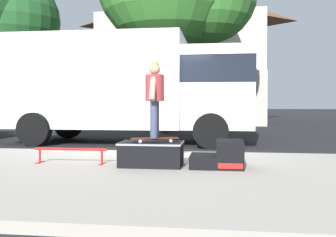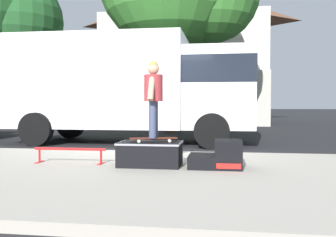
{
  "view_description": "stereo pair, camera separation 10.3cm",
  "coord_description": "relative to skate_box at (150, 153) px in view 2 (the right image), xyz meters",
  "views": [
    {
      "loc": [
        1.46,
        -8.58,
        1.15
      ],
      "look_at": [
        0.44,
        -0.86,
        0.83
      ],
      "focal_mm": 40.82,
      "sensor_mm": 36.0,
      "label": 1
    },
    {
      "loc": [
        1.56,
        -8.57,
        1.15
      ],
      "look_at": [
        0.44,
        -0.86,
        0.83
      ],
      "focal_mm": 40.82,
      "sensor_mm": 36.0,
      "label": 2
    }
  ],
  "objects": [
    {
      "name": "ground_plane",
      "position": [
        -0.38,
        2.44,
        -0.33
      ],
      "size": [
        140.0,
        140.0,
        0.0
      ],
      "primitive_type": "plane",
      "color": "black"
    },
    {
      "name": "sidewalk_slab",
      "position": [
        -0.38,
        -0.56,
        -0.27
      ],
      "size": [
        50.0,
        5.0,
        0.12
      ],
      "primitive_type": "cube",
      "color": "#A8A093",
      "rests_on": "ground"
    },
    {
      "name": "skate_box",
      "position": [
        0.0,
        0.0,
        0.0
      ],
      "size": [
        1.02,
        0.67,
        0.39
      ],
      "color": "black",
      "rests_on": "sidewalk_slab"
    },
    {
      "name": "kicker_ramp",
      "position": [
        1.14,
        -0.0,
        -0.03
      ],
      "size": [
        0.84,
        0.69,
        0.44
      ],
      "color": "black",
      "rests_on": "sidewalk_slab"
    },
    {
      "name": "grind_rail",
      "position": [
        -1.42,
        0.07,
        -0.02
      ],
      "size": [
        1.27,
        0.28,
        0.26
      ],
      "color": "red",
      "rests_on": "sidewalk_slab"
    },
    {
      "name": "skateboard",
      "position": [
        0.05,
        0.03,
        0.24
      ],
      "size": [
        0.8,
        0.42,
        0.07
      ],
      "color": "#4C1E14",
      "rests_on": "skate_box"
    },
    {
      "name": "skater_kid",
      "position": [
        0.05,
        0.03,
        0.99
      ],
      "size": [
        0.31,
        0.65,
        1.26
      ],
      "color": "#3F4766",
      "rests_on": "skateboard"
    },
    {
      "name": "box_truck",
      "position": [
        -1.43,
        4.64,
        1.37
      ],
      "size": [
        6.91,
        2.63,
        3.05
      ],
      "color": "silver",
      "rests_on": "ground"
    },
    {
      "name": "house_behind",
      "position": [
        -1.02,
        17.28,
        3.91
      ],
      "size": [
        9.54,
        8.23,
        8.4
      ],
      "color": "beige",
      "rests_on": "ground"
    }
  ]
}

